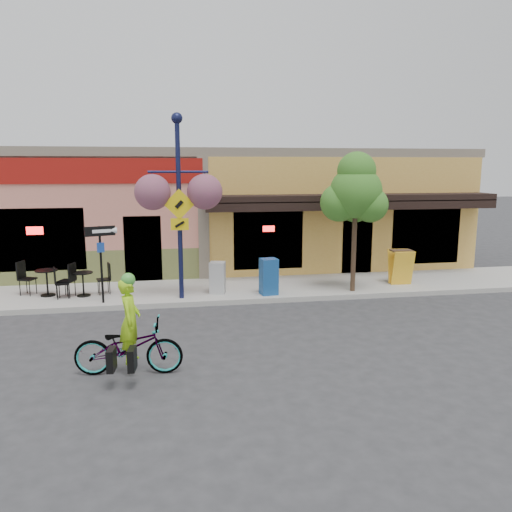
{
  "coord_description": "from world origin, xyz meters",
  "views": [
    {
      "loc": [
        -2.09,
        -13.13,
        3.91
      ],
      "look_at": [
        0.27,
        0.5,
        1.4
      ],
      "focal_mm": 35.0,
      "sensor_mm": 36.0,
      "label": 1
    }
  ],
  "objects_px": {
    "lamp_post": "(179,208)",
    "one_way_sign": "(101,265)",
    "newspaper_box_grey": "(217,278)",
    "cyclist_rider": "(131,333)",
    "newspaper_box_blue": "(269,277)",
    "building": "(221,206)",
    "street_tree": "(355,222)",
    "bicycle": "(129,347)"
  },
  "relations": [
    {
      "from": "cyclist_rider",
      "to": "newspaper_box_blue",
      "type": "xyz_separation_m",
      "value": [
        3.62,
        4.85,
        -0.12
      ]
    },
    {
      "from": "building",
      "to": "newspaper_box_grey",
      "type": "height_order",
      "value": "building"
    },
    {
      "from": "newspaper_box_blue",
      "to": "cyclist_rider",
      "type": "bearing_deg",
      "value": -134.44
    },
    {
      "from": "building",
      "to": "bicycle",
      "type": "height_order",
      "value": "building"
    },
    {
      "from": "lamp_post",
      "to": "newspaper_box_grey",
      "type": "xyz_separation_m",
      "value": [
        1.08,
        0.37,
        -2.12
      ]
    },
    {
      "from": "building",
      "to": "one_way_sign",
      "type": "distance_m",
      "value": 7.83
    },
    {
      "from": "bicycle",
      "to": "newspaper_box_blue",
      "type": "bearing_deg",
      "value": -31.29
    },
    {
      "from": "building",
      "to": "lamp_post",
      "type": "height_order",
      "value": "lamp_post"
    },
    {
      "from": "building",
      "to": "newspaper_box_grey",
      "type": "relative_size",
      "value": 19.19
    },
    {
      "from": "lamp_post",
      "to": "street_tree",
      "type": "height_order",
      "value": "lamp_post"
    },
    {
      "from": "building",
      "to": "newspaper_box_grey",
      "type": "distance_m",
      "value": 6.41
    },
    {
      "from": "one_way_sign",
      "to": "street_tree",
      "type": "relative_size",
      "value": 0.51
    },
    {
      "from": "bicycle",
      "to": "newspaper_box_grey",
      "type": "height_order",
      "value": "newspaper_box_grey"
    },
    {
      "from": "street_tree",
      "to": "newspaper_box_grey",
      "type": "bearing_deg",
      "value": 174.39
    },
    {
      "from": "bicycle",
      "to": "one_way_sign",
      "type": "bearing_deg",
      "value": 18.42
    },
    {
      "from": "one_way_sign",
      "to": "newspaper_box_blue",
      "type": "relative_size",
      "value": 2.0
    },
    {
      "from": "newspaper_box_grey",
      "to": "street_tree",
      "type": "distance_m",
      "value": 4.42
    },
    {
      "from": "street_tree",
      "to": "lamp_post",
      "type": "bearing_deg",
      "value": 179.64
    },
    {
      "from": "cyclist_rider",
      "to": "newspaper_box_blue",
      "type": "distance_m",
      "value": 6.05
    },
    {
      "from": "cyclist_rider",
      "to": "newspaper_box_blue",
      "type": "height_order",
      "value": "cyclist_rider"
    },
    {
      "from": "bicycle",
      "to": "lamp_post",
      "type": "relative_size",
      "value": 0.39
    },
    {
      "from": "building",
      "to": "one_way_sign",
      "type": "relative_size",
      "value": 8.47
    },
    {
      "from": "lamp_post",
      "to": "newspaper_box_blue",
      "type": "relative_size",
      "value": 4.84
    },
    {
      "from": "one_way_sign",
      "to": "newspaper_box_blue",
      "type": "height_order",
      "value": "one_way_sign"
    },
    {
      "from": "building",
      "to": "street_tree",
      "type": "xyz_separation_m",
      "value": [
        3.33,
        -6.56,
        0.01
      ]
    },
    {
      "from": "cyclist_rider",
      "to": "one_way_sign",
      "type": "distance_m",
      "value": 4.88
    },
    {
      "from": "newspaper_box_blue",
      "to": "street_tree",
      "type": "relative_size",
      "value": 0.25
    },
    {
      "from": "bicycle",
      "to": "cyclist_rider",
      "type": "height_order",
      "value": "cyclist_rider"
    },
    {
      "from": "newspaper_box_blue",
      "to": "street_tree",
      "type": "bearing_deg",
      "value": -8.17
    },
    {
      "from": "cyclist_rider",
      "to": "lamp_post",
      "type": "relative_size",
      "value": 0.31
    },
    {
      "from": "street_tree",
      "to": "one_way_sign",
      "type": "bearing_deg",
      "value": -179.24
    },
    {
      "from": "lamp_post",
      "to": "one_way_sign",
      "type": "relative_size",
      "value": 2.42
    },
    {
      "from": "building",
      "to": "newspaper_box_grey",
      "type": "xyz_separation_m",
      "value": [
        -0.75,
        -6.16,
        -1.63
      ]
    },
    {
      "from": "building",
      "to": "newspaper_box_blue",
      "type": "height_order",
      "value": "building"
    },
    {
      "from": "one_way_sign",
      "to": "lamp_post",
      "type": "bearing_deg",
      "value": -14.7
    },
    {
      "from": "bicycle",
      "to": "lamp_post",
      "type": "distance_m",
      "value": 5.46
    },
    {
      "from": "cyclist_rider",
      "to": "one_way_sign",
      "type": "bearing_deg",
      "value": 18.99
    },
    {
      "from": "one_way_sign",
      "to": "street_tree",
      "type": "distance_m",
      "value": 7.41
    },
    {
      "from": "one_way_sign",
      "to": "newspaper_box_blue",
      "type": "xyz_separation_m",
      "value": [
        4.73,
        0.12,
        -0.54
      ]
    },
    {
      "from": "lamp_post",
      "to": "newspaper_box_grey",
      "type": "height_order",
      "value": "lamp_post"
    },
    {
      "from": "newspaper_box_blue",
      "to": "newspaper_box_grey",
      "type": "bearing_deg",
      "value": 157.86
    },
    {
      "from": "newspaper_box_blue",
      "to": "lamp_post",
      "type": "bearing_deg",
      "value": 172.01
    }
  ]
}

